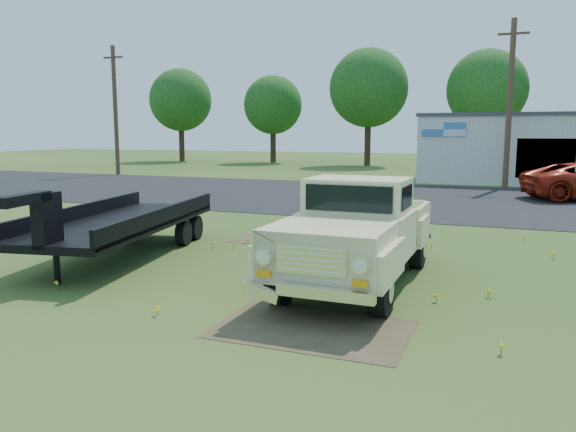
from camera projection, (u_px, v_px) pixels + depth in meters
name	position (u px, v px, depth m)	size (l,w,h in m)	color
ground	(293.00, 275.00, 12.10)	(140.00, 140.00, 0.00)	#2B4C18
asphalt_lot	(410.00, 199.00, 25.88)	(90.00, 14.00, 0.02)	black
dirt_patch_a	(313.00, 329.00, 8.79)	(3.00, 2.00, 0.01)	#443A24
dirt_patch_b	(272.00, 240.00, 16.04)	(2.20, 1.60, 0.01)	#443A24
commercial_building	(543.00, 148.00, 34.40)	(14.20, 8.20, 4.15)	#BABAB6
utility_pole_west	(115.00, 110.00, 39.66)	(1.60, 0.30, 9.00)	#4D3223
utility_pole_mid	(510.00, 103.00, 30.17)	(1.60, 0.30, 9.00)	#4D3223
treeline_a	(181.00, 100.00, 58.14)	(6.40, 6.40, 9.52)	#322217
treeline_b	(273.00, 105.00, 55.51)	(5.76, 5.76, 8.57)	#322217
treeline_c	(369.00, 88.00, 50.29)	(7.04, 7.04, 10.47)	#322217
treeline_d	(487.00, 89.00, 47.60)	(6.72, 6.72, 10.00)	#322217
vintage_pickup_truck	(357.00, 231.00, 11.26)	(2.32, 5.97, 2.17)	beige
flatbed_trailer	(121.00, 217.00, 13.84)	(2.38, 7.14, 1.95)	black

